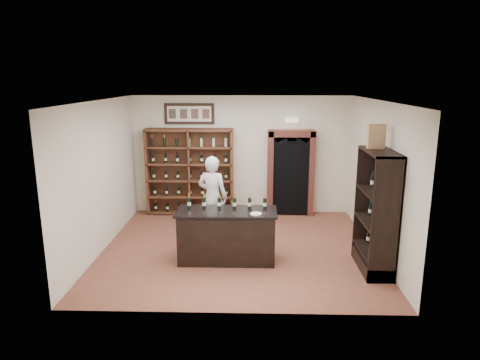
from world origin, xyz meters
The scene contains 20 objects.
floor centered at (0.00, 0.00, 0.00)m, with size 5.50×5.50×0.00m, color brown.
ceiling centered at (0.00, 0.00, 3.00)m, with size 5.50×5.50×0.00m, color white.
wall_back centered at (0.00, 2.50, 1.50)m, with size 5.50×0.04×3.00m, color silver.
wall_left centered at (-2.75, 0.00, 1.50)m, with size 0.04×5.00×3.00m, color silver.
wall_right centered at (2.75, 0.00, 1.50)m, with size 0.04×5.00×3.00m, color silver.
wine_shelf centered at (-1.30, 2.33, 1.10)m, with size 2.20×0.38×2.20m.
framed_picture centered at (-1.30, 2.47, 2.55)m, with size 1.25×0.04×0.52m, color black.
arched_doorway centered at (1.25, 2.33, 1.14)m, with size 1.17×0.35×2.17m.
emergency_light centered at (1.25, 2.42, 2.40)m, with size 0.30×0.10×0.10m, color white.
tasting_counter centered at (-0.20, -0.60, 0.49)m, with size 1.88×0.78×1.00m.
counter_bottle_0 centered at (-0.92, -0.47, 1.11)m, with size 0.07×0.07×0.30m.
counter_bottle_1 centered at (-0.63, -0.47, 1.11)m, with size 0.07×0.07×0.30m.
counter_bottle_2 centered at (-0.34, -0.47, 1.11)m, with size 0.07×0.07×0.30m.
counter_bottle_3 centered at (-0.06, -0.47, 1.11)m, with size 0.07×0.07×0.30m.
counter_bottle_4 centered at (0.23, -0.47, 1.11)m, with size 0.07×0.07×0.30m.
counter_bottle_5 centered at (0.52, -0.47, 1.11)m, with size 0.07×0.07×0.30m.
side_cabinet centered at (2.52, -0.90, 0.75)m, with size 0.48×1.20×2.20m.
shopkeeper centered at (-0.58, 0.69, 0.90)m, with size 0.66×0.43×1.80m, color silver.
plate centered at (0.35, -0.81, 1.01)m, with size 0.21×0.21×0.02m, color white.
wine_crate centered at (2.47, -0.67, 2.41)m, with size 0.30×0.13×0.43m, color #AC7E5A.
Camera 1 is at (0.27, -8.24, 3.42)m, focal length 32.00 mm.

